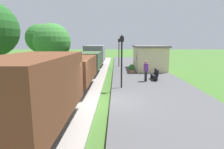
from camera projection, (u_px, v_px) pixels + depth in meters
ground_plane at (107, 105)px, 10.18m from camera, size 160.00×160.00×0.00m
platform_slab at (165, 103)px, 10.09m from camera, size 6.00×60.00×0.25m
track_ballast at (63, 104)px, 10.21m from camera, size 3.80×60.00×0.12m
rail_near at (76, 102)px, 10.18m from camera, size 0.07×60.00×0.14m
rail_far at (50, 101)px, 10.21m from camera, size 0.07×60.00×0.14m
freight_train at (83, 64)px, 16.24m from camera, size 2.50×26.00×2.72m
station_hut at (149, 57)px, 21.72m from camera, size 3.50×5.80×2.78m
bench_near_hut at (155, 74)px, 15.74m from camera, size 0.42×1.50×0.91m
bench_down_platform at (139, 61)px, 26.98m from camera, size 0.42×1.50×0.91m
person_waiting at (146, 70)px, 15.03m from camera, size 0.32×0.43×1.71m
potted_planter at (132, 69)px, 19.14m from camera, size 0.64×0.64×0.92m
lamp_post_near at (122, 51)px, 12.67m from camera, size 0.28×0.28×3.70m
lamp_post_far at (119, 47)px, 24.04m from camera, size 0.28×0.28×3.70m
tree_trackside_far at (52, 42)px, 20.05m from camera, size 3.97×3.97×5.46m
tree_field_left at (40, 38)px, 25.43m from camera, size 3.89×3.89×5.90m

